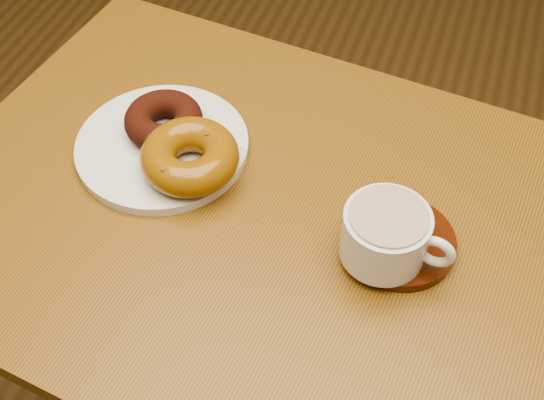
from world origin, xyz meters
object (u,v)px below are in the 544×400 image
(coffee_cup, at_px, (387,235))
(cafe_table, at_px, (258,263))
(saucer, at_px, (399,242))
(donut_plate, at_px, (162,146))

(coffee_cup, bearing_deg, cafe_table, 177.25)
(saucer, distance_m, coffee_cup, 0.05)
(cafe_table, xyz_separation_m, coffee_cup, (0.16, -0.03, 0.17))
(cafe_table, relative_size, donut_plate, 3.91)
(donut_plate, height_order, coffee_cup, coffee_cup)
(saucer, height_order, coffee_cup, coffee_cup)
(coffee_cup, bearing_deg, donut_plate, 172.83)
(saucer, relative_size, coffee_cup, 1.03)
(saucer, xyz_separation_m, coffee_cup, (-0.01, -0.03, 0.04))
(cafe_table, bearing_deg, saucer, 6.25)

